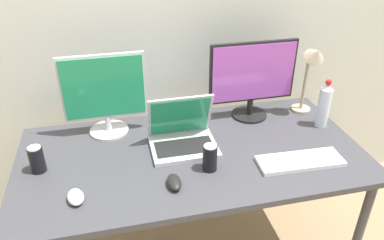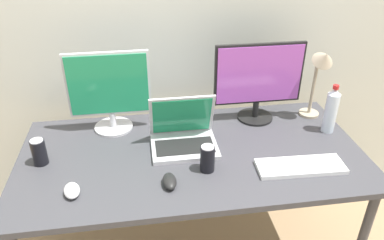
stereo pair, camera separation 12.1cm
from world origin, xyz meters
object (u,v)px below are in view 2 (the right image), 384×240
(mouse_by_laptop, at_px, (170,181))
(soda_can_near_keyboard, at_px, (207,159))
(monitor_left, at_px, (109,90))
(work_desk, at_px, (192,162))
(soda_can_by_laptop, at_px, (39,152))
(monitor_center, at_px, (259,79))
(laptop_silver, at_px, (183,134))
(desk_lamp, at_px, (320,71))
(mouse_by_keyboard, at_px, (72,190))
(water_bottle, at_px, (331,110))
(keyboard_main, at_px, (300,166))

(mouse_by_laptop, relative_size, soda_can_near_keyboard, 0.86)
(monitor_left, height_order, mouse_by_laptop, monitor_left)
(work_desk, distance_m, soda_can_by_laptop, 0.71)
(monitor_center, distance_m, laptop_silver, 0.51)
(soda_can_near_keyboard, relative_size, soda_can_by_laptop, 1.00)
(laptop_silver, xyz_separation_m, soda_can_near_keyboard, (0.08, -0.22, 0.00))
(soda_can_by_laptop, relative_size, desk_lamp, 0.30)
(monitor_left, distance_m, desk_lamp, 1.10)
(mouse_by_keyboard, height_order, water_bottle, water_bottle)
(keyboard_main, bearing_deg, monitor_left, 152.74)
(desk_lamp, bearing_deg, monitor_left, 177.04)
(mouse_by_keyboard, xyz_separation_m, soda_can_by_laptop, (-0.17, 0.24, 0.04))
(work_desk, bearing_deg, desk_lamp, 17.75)
(monitor_center, bearing_deg, keyboard_main, -81.56)
(laptop_silver, bearing_deg, water_bottle, 1.30)
(soda_can_near_keyboard, bearing_deg, soda_can_by_laptop, 167.74)
(soda_can_near_keyboard, bearing_deg, mouse_by_laptop, -156.21)
(water_bottle, distance_m, desk_lamp, 0.21)
(mouse_by_laptop, relative_size, water_bottle, 0.41)
(laptop_silver, distance_m, soda_can_near_keyboard, 0.23)
(monitor_left, distance_m, keyboard_main, 1.00)
(soda_can_by_laptop, bearing_deg, soda_can_near_keyboard, -12.26)
(keyboard_main, distance_m, soda_can_near_keyboard, 0.43)
(water_bottle, bearing_deg, mouse_by_keyboard, -166.09)
(soda_can_by_laptop, height_order, desk_lamp, desk_lamp)
(mouse_by_keyboard, relative_size, soda_can_near_keyboard, 0.81)
(mouse_by_laptop, bearing_deg, desk_lamp, 27.30)
(desk_lamp, bearing_deg, monitor_center, 171.29)
(keyboard_main, relative_size, mouse_by_laptop, 3.66)
(monitor_left, xyz_separation_m, mouse_by_keyboard, (-0.15, -0.51, -0.20))
(monitor_left, distance_m, soda_can_near_keyboard, 0.63)
(mouse_by_keyboard, relative_size, mouse_by_laptop, 0.94)
(water_bottle, bearing_deg, mouse_by_laptop, -159.99)
(desk_lamp, bearing_deg, mouse_by_laptop, -151.74)
(mouse_by_keyboard, relative_size, desk_lamp, 0.24)
(desk_lamp, bearing_deg, water_bottle, -80.52)
(monitor_center, relative_size, soda_can_by_laptop, 3.79)
(work_desk, relative_size, monitor_left, 3.88)
(work_desk, height_order, soda_can_near_keyboard, soda_can_near_keyboard)
(mouse_by_keyboard, xyz_separation_m, water_bottle, (1.27, 0.31, 0.10))
(keyboard_main, xyz_separation_m, desk_lamp, (0.24, 0.43, 0.27))
(monitor_left, bearing_deg, work_desk, -36.73)
(water_bottle, xyz_separation_m, soda_can_near_keyboard, (-0.69, -0.24, -0.06))
(water_bottle, bearing_deg, monitor_center, 151.18)
(mouse_by_keyboard, distance_m, soda_can_near_keyboard, 0.59)
(mouse_by_laptop, bearing_deg, water_bottle, 19.05)
(mouse_by_laptop, distance_m, soda_can_by_laptop, 0.62)
(work_desk, xyz_separation_m, soda_can_by_laptop, (-0.70, 0.02, 0.12))
(monitor_center, distance_m, desk_lamp, 0.32)
(soda_can_by_laptop, bearing_deg, desk_lamp, 8.52)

